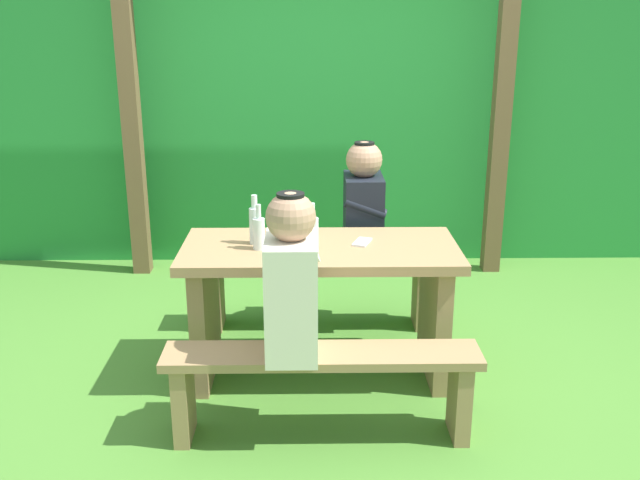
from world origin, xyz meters
name	(u,v)px	position (x,y,z in m)	size (l,w,h in m)	color
ground_plane	(320,372)	(0.00, 0.00, 0.00)	(12.00, 12.00, 0.00)	#4A822F
hedge_backdrop	(316,121)	(0.00, 2.22, 1.02)	(6.40, 0.77, 2.04)	#258434
pergola_post_left	(132,123)	(-1.30, 1.59, 1.11)	(0.12, 0.12, 2.21)	brown
pergola_post_right	(501,122)	(1.30, 1.59, 1.11)	(0.12, 0.12, 2.21)	brown
picnic_table	(320,287)	(0.00, 0.00, 0.49)	(1.40, 0.64, 0.72)	#9E7A51
bench_near	(322,376)	(0.00, -0.60, 0.31)	(1.40, 0.24, 0.42)	#9E7A51
bench_far	(319,279)	(0.00, 0.60, 0.31)	(1.40, 0.24, 0.42)	#9E7A51
person_white_shirt	(292,281)	(-0.13, -0.59, 0.76)	(0.25, 0.35, 0.72)	silver
person_black_coat	(363,207)	(0.26, 0.59, 0.76)	(0.25, 0.35, 0.72)	black
drinking_glass	(306,231)	(-0.07, 0.12, 0.76)	(0.07, 0.07, 0.08)	silver
bottle_left	(312,233)	(-0.04, -0.10, 0.81)	(0.06, 0.06, 0.25)	silver
bottle_right	(259,232)	(-0.30, -0.05, 0.80)	(0.06, 0.06, 0.23)	silver
bottle_center	(255,224)	(-0.33, 0.04, 0.82)	(0.06, 0.06, 0.25)	silver
cell_phone	(362,242)	(0.22, 0.04, 0.72)	(0.07, 0.14, 0.01)	silver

